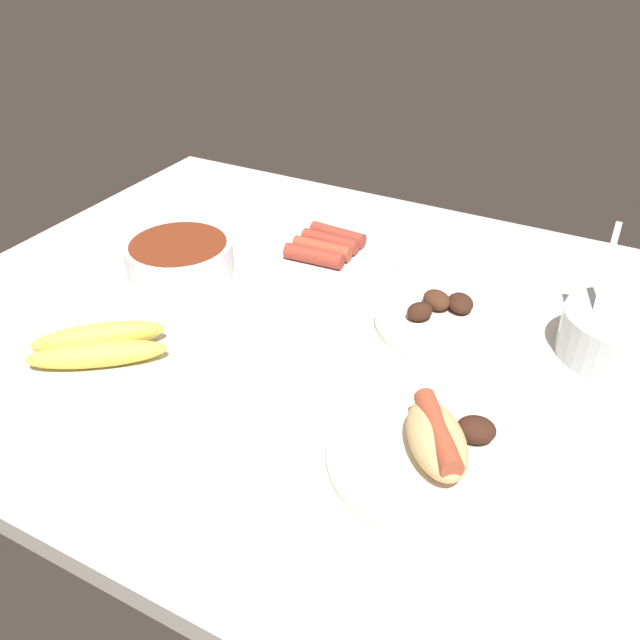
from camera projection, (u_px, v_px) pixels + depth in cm
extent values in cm
cube|color=silver|center=(339.00, 338.00, 93.52)|extent=(120.00, 90.00, 3.00)
cylinder|color=white|center=(180.00, 258.00, 104.49)|extent=(16.84, 16.84, 5.06)
cylinder|color=maroon|center=(178.00, 246.00, 103.29)|extent=(15.15, 15.15, 1.00)
cylinder|color=white|center=(448.00, 322.00, 93.23)|extent=(20.66, 20.66, 1.00)
ellipsoid|color=#381E14|center=(460.00, 303.00, 94.30)|extent=(5.42, 5.73, 2.28)
ellipsoid|color=#472819|center=(437.00, 300.00, 94.83)|extent=(5.73, 5.57, 2.46)
ellipsoid|color=#381E14|center=(420.00, 311.00, 92.23)|extent=(4.66, 4.73, 2.58)
cylinder|color=silver|center=(615.00, 335.00, 86.00)|extent=(14.08, 14.08, 6.29)
cylinder|color=beige|center=(618.00, 327.00, 85.29)|extent=(12.39, 12.39, 2.83)
cube|color=#B7B7BC|center=(603.00, 283.00, 85.11)|extent=(1.24, 9.11, 14.04)
cylinder|color=white|center=(434.00, 457.00, 71.73)|extent=(23.46, 23.46, 1.00)
ellipsoid|color=tan|center=(436.00, 439.00, 70.22)|extent=(11.70, 13.13, 4.40)
cylinder|color=#AD472D|center=(438.00, 431.00, 69.54)|extent=(8.42, 10.58, 2.40)
ellipsoid|color=#381E14|center=(476.00, 430.00, 72.58)|extent=(5.24, 4.71, 2.80)
ellipsoid|color=#E5D14C|center=(99.00, 337.00, 87.75)|extent=(15.20, 14.27, 3.83)
ellipsoid|color=#E5D14C|center=(97.00, 354.00, 85.15)|extent=(16.58, 13.73, 3.26)
cylinder|color=white|center=(326.00, 255.00, 109.59)|extent=(23.87, 23.87, 1.00)
cylinder|color=#9E3828|center=(338.00, 235.00, 111.67)|extent=(9.90, 3.13, 2.54)
cylinder|color=#9E3828|center=(330.00, 242.00, 109.62)|extent=(9.79, 2.63, 2.54)
cylinder|color=#AD472D|center=(322.00, 249.00, 107.58)|extent=(9.86, 2.91, 2.54)
cylinder|color=#9E3828|center=(314.00, 256.00, 105.53)|extent=(9.91, 3.16, 2.54)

